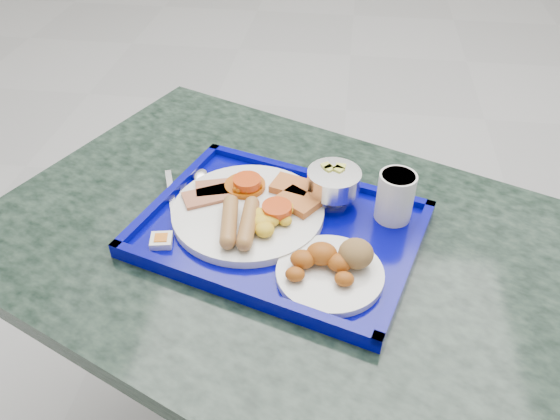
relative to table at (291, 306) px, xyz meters
name	(u,v)px	position (x,y,z in m)	size (l,w,h in m)	color
floor	(340,191)	(0.08, 1.05, -0.50)	(6.00, 6.00, 0.00)	gray
table	(291,306)	(0.00, 0.00, 0.00)	(1.29, 1.09, 0.68)	slate
tray	(280,230)	(-0.02, 0.01, 0.18)	(0.55, 0.47, 0.03)	#020384
main_plate	(252,209)	(-0.08, 0.04, 0.20)	(0.27, 0.27, 0.04)	silver
bread_plate	(333,266)	(0.07, -0.09, 0.21)	(0.17, 0.17, 0.06)	silver
fruit_bowl	(334,182)	(0.06, 0.10, 0.23)	(0.10, 0.10, 0.07)	silver
juice_cup	(395,195)	(0.17, 0.07, 0.24)	(0.07, 0.07, 0.09)	silver
spoon	(195,182)	(-0.20, 0.12, 0.19)	(0.05, 0.17, 0.01)	silver
knife	(172,196)	(-0.24, 0.07, 0.19)	(0.01, 0.17, 0.00)	silver
jam_packet	(161,240)	(-0.22, -0.05, 0.20)	(0.04, 0.04, 0.01)	white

